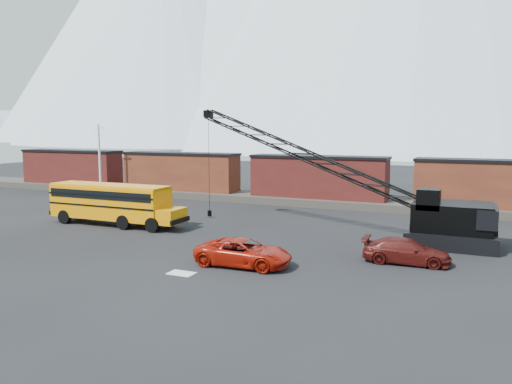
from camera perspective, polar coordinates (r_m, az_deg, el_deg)
ground at (r=30.23m, az=-5.24°, el=-7.17°), size 160.00×160.00×0.00m
gravel_berm at (r=50.16m, az=7.08°, el=-1.01°), size 120.00×5.00×0.70m
boxcar_west_far at (r=66.54m, az=-20.31°, el=2.71°), size 13.70×3.10×4.17m
boxcar_west_near at (r=56.58m, az=-8.59°, el=2.36°), size 13.70×3.10×4.17m
boxcar_mid at (r=49.88m, az=7.12°, el=1.74°), size 13.70×3.10×4.17m
boxcar_east_near at (r=47.80m, az=25.81°, el=0.83°), size 13.70×3.10×4.17m
utility_pole at (r=58.10m, az=-17.44°, el=3.61°), size 1.40×0.24×8.00m
snow_patch at (r=26.67m, az=-8.52°, el=-9.17°), size 1.40×0.90×0.02m
school_bus at (r=40.51m, az=-16.00°, el=-1.14°), size 11.65×2.65×3.19m
red_pickup at (r=27.64m, az=-1.43°, el=-6.93°), size 5.46×2.72×1.49m
maroon_suv at (r=29.37m, az=16.80°, el=-6.48°), size 4.90×2.19×1.39m
crawler_crane at (r=37.00m, az=6.72°, el=3.72°), size 22.59×5.33×9.23m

